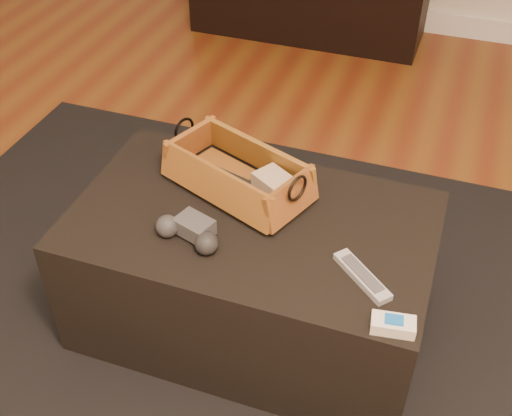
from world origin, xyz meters
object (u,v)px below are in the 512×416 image
(ottoman, at_px, (252,272))
(wicker_basket, at_px, (238,175))
(tv_remote, at_px, (229,181))
(game_controller, at_px, (190,232))
(silver_remote, at_px, (362,276))
(cream_gadget, at_px, (393,325))

(ottoman, bearing_deg, wicker_basket, 126.10)
(ottoman, height_order, tv_remote, tv_remote)
(wicker_basket, distance_m, game_controller, 0.25)
(silver_remote, bearing_deg, ottoman, 159.87)
(game_controller, relative_size, silver_remote, 1.16)
(wicker_basket, height_order, game_controller, wicker_basket)
(wicker_basket, relative_size, game_controller, 2.41)
(game_controller, xyz_separation_m, silver_remote, (0.46, 0.01, -0.02))
(ottoman, relative_size, silver_remote, 5.90)
(cream_gadget, bearing_deg, tv_remote, 146.28)
(ottoman, xyz_separation_m, tv_remote, (-0.11, 0.11, 0.24))
(game_controller, relative_size, cream_gadget, 1.85)
(tv_remote, xyz_separation_m, game_controller, (-0.02, -0.24, 0.00))
(ottoman, distance_m, wicker_basket, 0.30)
(wicker_basket, distance_m, silver_remote, 0.48)
(silver_remote, xyz_separation_m, cream_gadget, (0.10, -0.13, 0.01))
(cream_gadget, bearing_deg, wicker_basket, 144.45)
(wicker_basket, bearing_deg, silver_remote, -29.44)
(silver_remote, bearing_deg, game_controller, -178.42)
(ottoman, xyz_separation_m, silver_remote, (0.33, -0.12, 0.22))
(wicker_basket, xyz_separation_m, game_controller, (-0.04, -0.25, -0.02))
(tv_remote, bearing_deg, silver_remote, -11.67)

